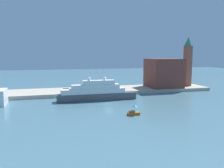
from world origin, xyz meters
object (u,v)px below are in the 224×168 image
object	(u,v)px
small_motorboat	(134,111)
harbor_building	(163,73)
large_yacht	(96,92)
person_figure	(77,90)
mooring_bollard	(107,91)
parked_car	(66,90)
bell_tower	(188,59)

from	to	relation	value
small_motorboat	harbor_building	size ratio (longest dim) A/B	0.24
large_yacht	harbor_building	bearing A→B (deg)	23.90
person_figure	mooring_bollard	xyz separation A→B (m)	(12.57, -2.77, -0.39)
small_motorboat	person_figure	size ratio (longest dim) A/B	2.10
small_motorboat	parked_car	size ratio (longest dim) A/B	0.85
large_yacht	small_motorboat	world-z (taller)	large_yacht
large_yacht	parked_car	bearing A→B (deg)	122.43
person_figure	mooring_bollard	distance (m)	12.88
harbor_building	person_figure	size ratio (longest dim) A/B	8.75
mooring_bollard	bell_tower	bearing A→B (deg)	9.19
large_yacht	person_figure	distance (m)	14.39
small_motorboat	bell_tower	size ratio (longest dim) A/B	0.14
large_yacht	bell_tower	size ratio (longest dim) A/B	1.22
harbor_building	mooring_bollard	distance (m)	31.15
large_yacht	bell_tower	xyz separation A→B (m)	(50.75, 17.51, 11.78)
parked_car	mooring_bollard	xyz separation A→B (m)	(16.60, -5.04, -0.17)
bell_tower	parked_car	bearing A→B (deg)	-178.04
large_yacht	small_motorboat	distance (m)	24.70
harbor_building	parked_car	bearing A→B (deg)	-178.98
small_motorboat	mooring_bollard	xyz separation A→B (m)	(0.85, 34.29, 0.76)
harbor_building	person_figure	xyz separation A→B (m)	(-42.47, -3.10, -6.10)
mooring_bollard	parked_car	bearing A→B (deg)	163.11
small_motorboat	person_figure	distance (m)	38.89
small_motorboat	person_figure	xyz separation A→B (m)	(-11.72, 37.06, 1.15)
bell_tower	mooring_bollard	world-z (taller)	bell_tower
bell_tower	mooring_bollard	distance (m)	46.36
bell_tower	parked_car	distance (m)	61.92
person_figure	mooring_bollard	world-z (taller)	person_figure
small_motorboat	bell_tower	bearing A→B (deg)	42.74
parked_car	person_figure	bearing A→B (deg)	-29.43
person_figure	large_yacht	bearing A→B (deg)	-66.31
bell_tower	mooring_bollard	size ratio (longest dim) A/B	30.80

